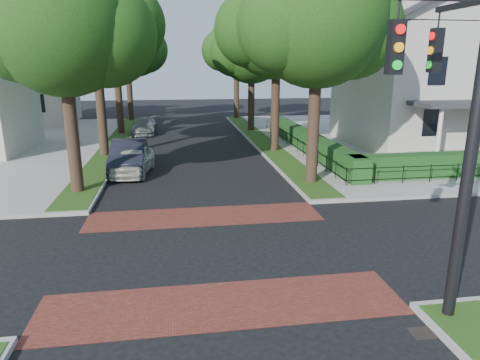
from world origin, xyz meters
The scene contains 23 objects.
ground centered at (0.00, 0.00, 0.00)m, with size 120.00×120.00×0.00m, color black.
sidewalk_ne centered at (19.50, 19.00, 0.07)m, with size 30.00×30.00×0.15m, color gray.
crosswalk_far centered at (0.00, 3.20, 0.01)m, with size 9.00×2.20×0.01m, color maroon.
crosswalk_near centered at (0.00, -3.20, 0.01)m, with size 9.00×2.20×0.01m, color maroon.
storm_drain centered at (4.30, -5.00, 0.01)m, with size 0.65×0.45×0.01m, color black.
grass_strip_ne centered at (5.40, 19.10, 0.16)m, with size 1.60×29.80×0.02m, color #284B15.
grass_strip_nw centered at (-5.40, 19.10, 0.16)m, with size 1.60×29.80×0.02m, color #284B15.
tree_right_near centered at (5.60, 7.24, 7.63)m, with size 7.75×6.67×10.66m.
tree_right_mid centered at (5.61, 15.25, 7.99)m, with size 8.25×7.09×11.22m.
tree_right_far centered at (5.60, 24.22, 6.91)m, with size 7.25×6.23×9.74m.
tree_right_back centered at (5.60, 33.23, 7.27)m, with size 7.50×6.45×10.20m.
tree_left_near centered at (-5.40, 7.23, 7.27)m, with size 7.50×6.45×10.20m.
tree_left_mid centered at (-5.39, 15.24, 8.34)m, with size 8.00×6.88×11.48m.
tree_left_far centered at (-5.40, 24.22, 7.12)m, with size 7.00×6.02×9.86m.
tree_left_back centered at (-5.40, 33.24, 7.41)m, with size 7.75×6.66×10.44m.
hedge_main_road centered at (7.70, 15.00, 0.75)m, with size 1.00×18.00×1.20m, color #194819.
fence_main_road centered at (6.90, 15.00, 0.60)m, with size 0.06×18.00×0.90m, color black, non-canonical shape.
house_victorian centered at (17.51, 15.92, 6.02)m, with size 13.00×13.05×12.48m.
house_left_far centered at (-15.49, 31.99, 5.04)m, with size 10.00×9.00×10.14m.
traffic_signal centered at (4.89, -4.41, 4.71)m, with size 2.17×2.00×8.00m.
parked_car_front centered at (-3.30, 10.38, 0.73)m, with size 1.74×4.31×1.47m, color silver.
parked_car_middle centered at (-3.60, 11.15, 0.86)m, with size 1.81×5.20×1.71m, color black.
parked_car_rear centered at (-3.60, 24.33, 0.67)m, with size 1.87×4.60×1.33m, color gray.
Camera 1 is at (-0.97, -12.53, 5.76)m, focal length 32.00 mm.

